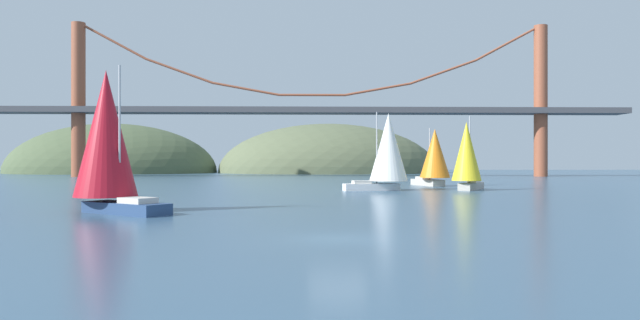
% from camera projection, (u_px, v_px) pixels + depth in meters
% --- Properties ---
extents(ground_plane, '(360.00, 360.00, 0.00)m').
position_uv_depth(ground_plane, '(338.00, 239.00, 24.92)').
color(ground_plane, '#385670').
extents(headland_center, '(61.45, 44.00, 27.37)m').
position_uv_depth(headland_center, '(328.00, 173.00, 160.01)').
color(headland_center, '#5B6647').
rests_on(headland_center, ground_plane).
extents(headland_left, '(57.47, 44.00, 27.29)m').
position_uv_depth(headland_left, '(113.00, 173.00, 158.45)').
color(headland_left, '#4C5B3D').
rests_on(headland_left, ground_plane).
extents(suspension_bridge, '(133.42, 6.00, 32.38)m').
position_uv_depth(suspension_bridge, '(312.00, 107.00, 119.90)').
color(suspension_bridge, brown).
rests_on(suspension_bridge, ground_plane).
extents(sailboat_crimson_sail, '(7.85, 6.84, 9.68)m').
position_uv_depth(sailboat_crimson_sail, '(107.00, 138.00, 37.86)').
color(sailboat_crimson_sail, navy).
rests_on(sailboat_crimson_sail, ground_plane).
extents(sailboat_orange_sail, '(5.02, 7.63, 7.83)m').
position_uv_depth(sailboat_orange_sail, '(434.00, 156.00, 75.97)').
color(sailboat_orange_sail, '#B7B2A8').
rests_on(sailboat_orange_sail, ground_plane).
extents(sailboat_yellow_sail, '(5.47, 6.60, 8.60)m').
position_uv_depth(sailboat_yellow_sail, '(467.00, 154.00, 65.29)').
color(sailboat_yellow_sail, '#B7B2A8').
rests_on(sailboat_yellow_sail, ground_plane).
extents(sailboat_white_mainsail, '(7.92, 5.18, 8.98)m').
position_uv_depth(sailboat_white_mainsail, '(387.00, 149.00, 65.40)').
color(sailboat_white_mainsail, white).
rests_on(sailboat_white_mainsail, ground_plane).
extents(channel_buoy, '(1.10, 1.10, 2.64)m').
position_uv_depth(channel_buoy, '(127.00, 192.00, 54.56)').
color(channel_buoy, green).
rests_on(channel_buoy, ground_plane).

